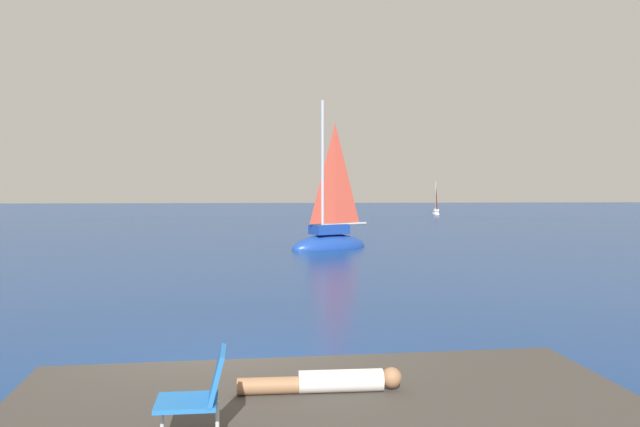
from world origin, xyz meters
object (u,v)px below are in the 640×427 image
at_px(sailboat_far, 436,212).
at_px(person_sunbather, 329,382).
at_px(sailboat_near, 330,240).
at_px(beach_chair, 200,391).

xyz_separation_m(sailboat_far, person_sunbather, (-13.16, -50.17, 0.57)).
bearing_deg(person_sunbather, sailboat_near, -96.42).
relative_size(person_sunbather, beach_chair, 2.21).
height_order(sailboat_near, beach_chair, sailboat_near).
bearing_deg(person_sunbather, beach_chair, 44.26).
distance_m(sailboat_near, sailboat_far, 31.14).
bearing_deg(sailboat_near, beach_chair, 54.36).
distance_m(person_sunbather, beach_chair, 1.77).
xyz_separation_m(sailboat_near, sailboat_far, (11.56, 28.92, -0.20)).
height_order(sailboat_far, person_sunbather, sailboat_far).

